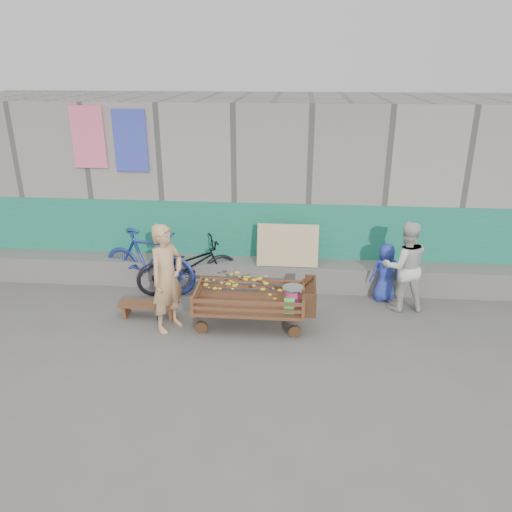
# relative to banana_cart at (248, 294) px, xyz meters

# --- Properties ---
(ground) EXTENTS (80.00, 80.00, 0.00)m
(ground) POSITION_rel_banana_cart_xyz_m (0.23, -0.97, -0.50)
(ground) COLOR #585650
(ground) RESTS_ON ground
(building_wall) EXTENTS (12.00, 3.50, 3.00)m
(building_wall) POSITION_rel_banana_cart_xyz_m (0.23, 3.08, 0.96)
(building_wall) COLOR gray
(building_wall) RESTS_ON ground
(banana_cart) EXTENTS (1.74, 0.79, 0.74)m
(banana_cart) POSITION_rel_banana_cart_xyz_m (0.00, 0.00, 0.00)
(banana_cart) COLOR #562C1B
(banana_cart) RESTS_ON ground
(bench) EXTENTS (0.89, 0.27, 0.22)m
(bench) POSITION_rel_banana_cart_xyz_m (-1.51, 0.12, -0.34)
(bench) COLOR #562C1B
(bench) RESTS_ON ground
(vendor_man) EXTENTS (0.62, 0.69, 1.58)m
(vendor_man) POSITION_rel_banana_cart_xyz_m (-1.11, -0.19, 0.29)
(vendor_man) COLOR tan
(vendor_man) RESTS_ON ground
(woman) EXTENTS (0.75, 0.62, 1.42)m
(woman) POSITION_rel_banana_cart_xyz_m (2.32, 0.74, 0.21)
(woman) COLOR silver
(woman) RESTS_ON ground
(child) EXTENTS (0.53, 0.42, 0.95)m
(child) POSITION_rel_banana_cart_xyz_m (2.09, 1.02, -0.02)
(child) COLOR #283AA7
(child) RESTS_ON ground
(bicycle_dark) EXTENTS (1.79, 1.25, 0.89)m
(bicycle_dark) POSITION_rel_banana_cart_xyz_m (-1.11, 1.08, -0.06)
(bicycle_dark) COLOR black
(bicycle_dark) RESTS_ON ground
(bicycle_blue) EXTENTS (1.81, 0.99, 1.05)m
(bicycle_blue) POSITION_rel_banana_cart_xyz_m (-1.77, 1.08, 0.02)
(bicycle_blue) COLOR navy
(bicycle_blue) RESTS_ON ground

